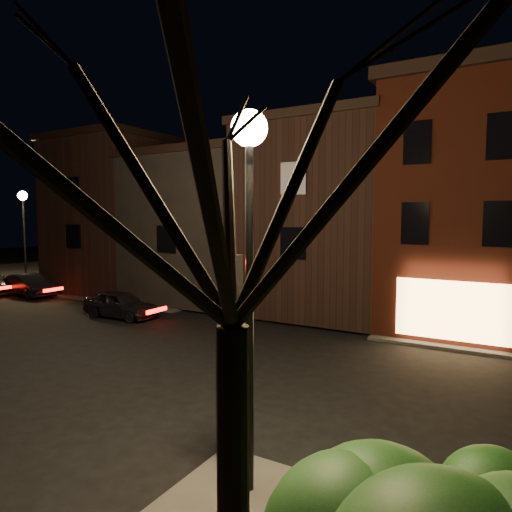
{
  "coord_description": "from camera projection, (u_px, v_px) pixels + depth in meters",
  "views": [
    {
      "loc": [
        10.13,
        -12.49,
        4.85
      ],
      "look_at": [
        0.35,
        4.22,
        3.2
      ],
      "focal_mm": 32.0,
      "sensor_mm": 36.0,
      "label": 1
    }
  ],
  "objects": [
    {
      "name": "parked_car_b",
      "position": [
        29.0,
        285.0,
        28.02
      ],
      "size": [
        4.27,
        1.93,
        1.36
      ],
      "primitive_type": "imported",
      "rotation": [
        0.0,
        0.0,
        1.45
      ],
      "color": "black",
      "rests_on": "ground"
    },
    {
      "name": "corner_building",
      "position": [
        468.0,
        205.0,
        19.91
      ],
      "size": [
        6.5,
        8.5,
        10.5
      ],
      "color": "#3D130A",
      "rests_on": "ground"
    },
    {
      "name": "sidewalk_far_left",
      "position": [
        156.0,
        268.0,
        43.51
      ],
      "size": [
        30.0,
        30.0,
        0.12
      ],
      "primitive_type": "cube",
      "color": "#2D2B28",
      "rests_on": "ground"
    },
    {
      "name": "row_building_c",
      "position": [
        135.0,
        214.0,
        31.39
      ],
      "size": [
        7.3,
        10.3,
        9.9
      ],
      "color": "black",
      "rests_on": "ground"
    },
    {
      "name": "bare_tree_right",
      "position": [
        231.0,
        90.0,
        4.64
      ],
      "size": [
        6.4,
        6.4,
        8.5
      ],
      "color": "black",
      "rests_on": "sidewalk_near_right"
    },
    {
      "name": "ground",
      "position": [
        188.0,
        354.0,
        16.25
      ],
      "size": [
        120.0,
        120.0,
        0.0
      ],
      "primitive_type": "plane",
      "color": "black",
      "rests_on": "ground"
    },
    {
      "name": "street_lamp_near",
      "position": [
        249.0,
        197.0,
        7.53
      ],
      "size": [
        0.6,
        0.6,
        6.48
      ],
      "color": "black",
      "rests_on": "sidewalk_near_right"
    },
    {
      "name": "row_building_b",
      "position": [
        222.0,
        226.0,
        27.81
      ],
      "size": [
        7.8,
        10.3,
        8.4
      ],
      "color": "black",
      "rests_on": "ground"
    },
    {
      "name": "row_building_a",
      "position": [
        335.0,
        218.0,
        24.11
      ],
      "size": [
        7.3,
        10.3,
        9.4
      ],
      "color": "black",
      "rests_on": "ground"
    },
    {
      "name": "street_lamp_far",
      "position": [
        23.0,
        212.0,
        30.7
      ],
      "size": [
        0.6,
        0.6,
        6.48
      ],
      "color": "black",
      "rests_on": "sidewalk_far_left"
    },
    {
      "name": "traffic_signal",
      "position": [
        236.0,
        327.0,
        8.46
      ],
      "size": [
        0.58,
        0.38,
        4.05
      ],
      "color": "black",
      "rests_on": "sidewalk_near_right"
    },
    {
      "name": "parked_car_a",
      "position": [
        121.0,
        304.0,
        22.0
      ],
      "size": [
        3.92,
        1.63,
        1.33
      ],
      "primitive_type": "imported",
      "rotation": [
        0.0,
        0.0,
        1.59
      ],
      "color": "black",
      "rests_on": "ground"
    }
  ]
}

